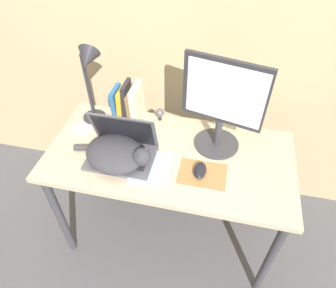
{
  "coord_description": "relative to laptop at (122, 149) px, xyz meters",
  "views": [
    {
      "loc": [
        0.23,
        -0.74,
        1.85
      ],
      "look_at": [
        -0.0,
        0.28,
        0.84
      ],
      "focal_mm": 32.0,
      "sensor_mm": 36.0,
      "label": 1
    }
  ],
  "objects": [
    {
      "name": "cat",
      "position": [
        -0.01,
        -0.04,
        0.01
      ],
      "size": [
        0.43,
        0.35,
        0.13
      ],
      "color": "#333338",
      "rests_on": "desk"
    },
    {
      "name": "mousepad",
      "position": [
        0.42,
        -0.03,
        -0.04
      ],
      "size": [
        0.23,
        0.17,
        0.0
      ],
      "color": "olive",
      "rests_on": "desk"
    },
    {
      "name": "external_monitor",
      "position": [
        0.46,
        0.19,
        0.22
      ],
      "size": [
        0.4,
        0.24,
        0.5
      ],
      "color": "#333338",
      "rests_on": "desk"
    },
    {
      "name": "notepad",
      "position": [
        0.16,
        -0.05,
        -0.04
      ],
      "size": [
        0.2,
        0.24,
        0.01
      ],
      "color": "#99C6E0",
      "rests_on": "desk"
    },
    {
      "name": "webcam",
      "position": [
        0.12,
        0.33,
        0.0
      ],
      "size": [
        0.05,
        0.05,
        0.07
      ],
      "color": "#232328",
      "rests_on": "desk"
    },
    {
      "name": "ground_plane",
      "position": [
        0.23,
        -0.25,
        -0.79
      ],
      "size": [
        12.0,
        12.0,
        0.0
      ],
      "primitive_type": "plane",
      "color": "#4C4C51"
    },
    {
      "name": "book_row",
      "position": [
        -0.05,
        0.29,
        0.06
      ],
      "size": [
        0.16,
        0.16,
        0.24
      ],
      "color": "#285B93",
      "rests_on": "desk"
    },
    {
      "name": "desk_lamp",
      "position": [
        -0.23,
        0.23,
        0.28
      ],
      "size": [
        0.17,
        0.17,
        0.48
      ],
      "color": "#28282D",
      "rests_on": "desk"
    },
    {
      "name": "computer_mouse",
      "position": [
        0.4,
        -0.03,
        -0.03
      ],
      "size": [
        0.06,
        0.1,
        0.03
      ],
      "color": "black",
      "rests_on": "mousepad"
    },
    {
      "name": "wall_back",
      "position": [
        0.23,
        0.59,
        0.51
      ],
      "size": [
        8.0,
        0.05,
        2.6
      ],
      "color": "tan",
      "rests_on": "ground_plane"
    },
    {
      "name": "desk",
      "position": [
        0.23,
        0.07,
        -0.13
      ],
      "size": [
        1.27,
        0.63,
        0.74
      ],
      "color": "tan",
      "rests_on": "ground_plane"
    },
    {
      "name": "laptop",
      "position": [
        0.0,
        0.0,
        0.0
      ],
      "size": [
        0.33,
        0.23,
        0.24
      ],
      "color": "#4C4C51",
      "rests_on": "desk"
    },
    {
      "name": "cd_disc",
      "position": [
        -0.29,
        0.16,
        -0.05
      ],
      "size": [
        0.12,
        0.12,
        0.0
      ],
      "color": "silver",
      "rests_on": "desk"
    }
  ]
}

